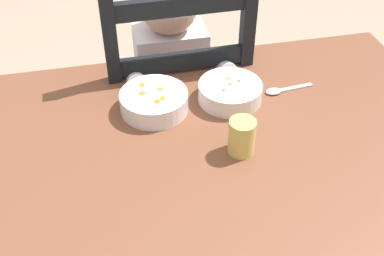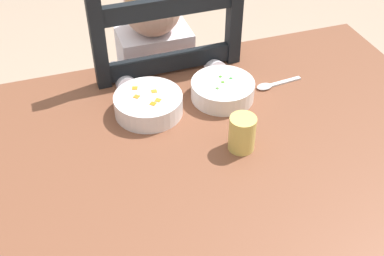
% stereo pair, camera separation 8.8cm
% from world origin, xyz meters
% --- Properties ---
extents(dining_table, '(1.42, 0.93, 0.71)m').
position_xyz_m(dining_table, '(0.00, 0.00, 0.62)').
color(dining_table, brown).
rests_on(dining_table, ground).
extents(dining_chair, '(0.43, 0.43, 1.00)m').
position_xyz_m(dining_chair, '(0.07, 0.51, 0.47)').
color(dining_chair, black).
rests_on(dining_chair, ground).
extents(child_figure, '(0.32, 0.31, 0.95)m').
position_xyz_m(child_figure, '(0.07, 0.51, 0.63)').
color(child_figure, white).
rests_on(child_figure, ground).
extents(bowl_of_peas, '(0.17, 0.17, 0.05)m').
position_xyz_m(bowl_of_peas, '(0.17, 0.21, 0.74)').
color(bowl_of_peas, white).
rests_on(bowl_of_peas, dining_table).
extents(bowl_of_carrots, '(0.17, 0.17, 0.05)m').
position_xyz_m(bowl_of_carrots, '(-0.03, 0.21, 0.74)').
color(bowl_of_carrots, white).
rests_on(bowl_of_carrots, dining_table).
extents(spoon, '(0.14, 0.03, 0.01)m').
position_xyz_m(spoon, '(0.31, 0.22, 0.72)').
color(spoon, silver).
rests_on(spoon, dining_table).
extents(drinking_cup, '(0.06, 0.06, 0.09)m').
position_xyz_m(drinking_cup, '(0.14, 0.02, 0.76)').
color(drinking_cup, '#DAC25E').
rests_on(drinking_cup, dining_table).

